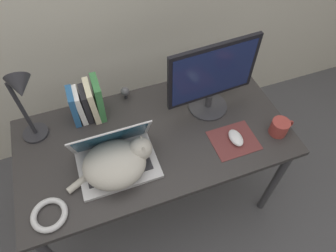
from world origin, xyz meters
The scene contains 12 objects.
ground_plane centered at (0.00, 0.00, 0.00)m, with size 12.00×12.00×0.00m, color #4C4C51.
desk centered at (0.00, 0.36, 0.67)m, with size 1.41×0.72×0.74m.
laptop centered at (-0.22, 0.27, 0.79)m, with size 0.37×0.27×0.26m.
cat centered at (-0.22, 0.22, 0.82)m, with size 0.43×0.30×0.16m.
external_monitor centered at (0.35, 0.45, 0.96)m, with size 0.49×0.22×0.42m.
mousepad centered at (0.38, 0.19, 0.74)m, with size 0.23×0.20×0.00m.
computer_mouse centered at (0.39, 0.19, 0.76)m, with size 0.06×0.11×0.03m.
book_row centered at (-0.28, 0.61, 0.84)m, with size 0.17×0.15×0.23m.
desk_lamp centered at (-0.54, 0.56, 1.03)m, with size 0.17×0.17×0.43m.
cable_coil centered at (-0.56, 0.11, 0.75)m, with size 0.16×0.16×0.03m.
webcam centered at (-0.07, 0.68, 0.79)m, with size 0.05×0.05×0.08m.
mug centered at (0.62, 0.16, 0.78)m, with size 0.13×0.09×0.08m.
Camera 1 is at (-0.24, -0.52, 2.00)m, focal length 32.00 mm.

